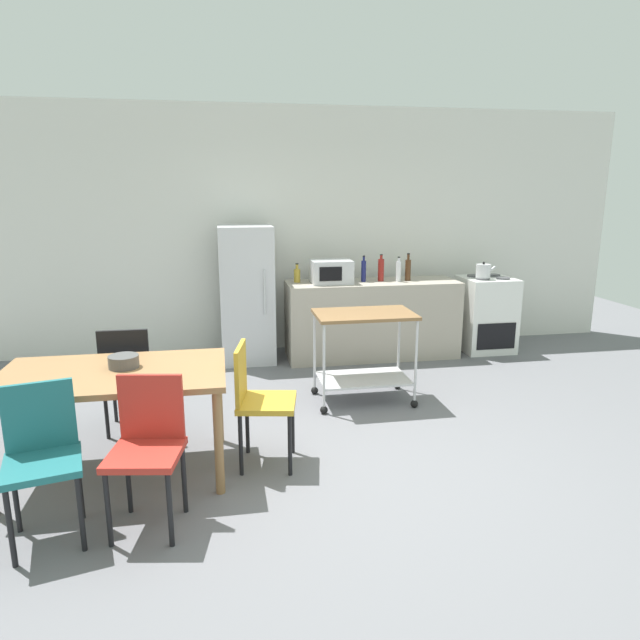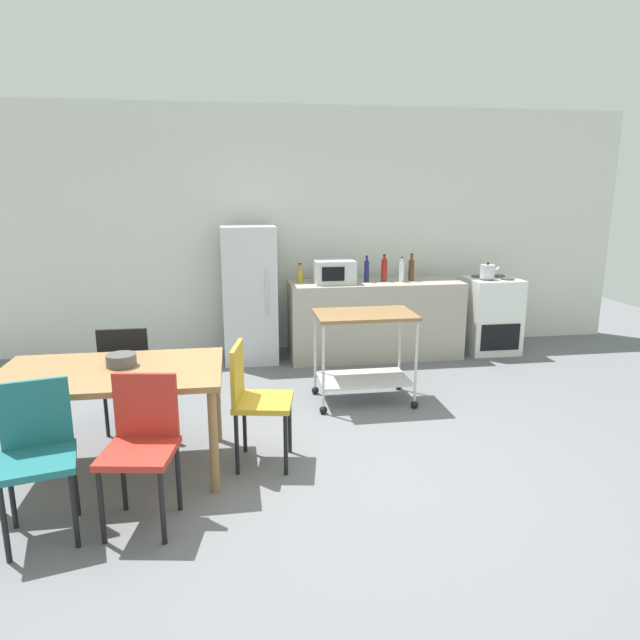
# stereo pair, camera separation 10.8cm
# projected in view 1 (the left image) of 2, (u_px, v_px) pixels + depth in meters

# --- Properties ---
(ground_plane) EXTENTS (12.00, 12.00, 0.00)m
(ground_plane) POSITION_uv_depth(u_px,v_px,m) (345.00, 465.00, 4.05)
(ground_plane) COLOR slate
(back_wall) EXTENTS (8.40, 0.12, 2.90)m
(back_wall) POSITION_uv_depth(u_px,v_px,m) (289.00, 231.00, 6.78)
(back_wall) COLOR silver
(back_wall) RESTS_ON ground_plane
(kitchen_counter) EXTENTS (2.00, 0.64, 0.90)m
(kitchen_counter) POSITION_uv_depth(u_px,v_px,m) (372.00, 319.00, 6.59)
(kitchen_counter) COLOR #A89E8E
(kitchen_counter) RESTS_ON ground_plane
(dining_table) EXTENTS (1.50, 0.90, 0.75)m
(dining_table) POSITION_uv_depth(u_px,v_px,m) (113.00, 383.00, 3.78)
(dining_table) COLOR olive
(dining_table) RESTS_ON ground_plane
(chair_red) EXTENTS (0.46, 0.46, 0.89)m
(chair_red) POSITION_uv_depth(u_px,v_px,m) (148.00, 442.00, 3.24)
(chair_red) COLOR #B72D23
(chair_red) RESTS_ON ground_plane
(chair_black) EXTENTS (0.40, 0.40, 0.89)m
(chair_black) POSITION_uv_depth(u_px,v_px,m) (128.00, 372.00, 4.49)
(chair_black) COLOR black
(chair_black) RESTS_ON ground_plane
(chair_mustard) EXTENTS (0.47, 0.47, 0.89)m
(chair_mustard) POSITION_uv_depth(u_px,v_px,m) (258.00, 396.00, 3.95)
(chair_mustard) COLOR gold
(chair_mustard) RESTS_ON ground_plane
(chair_teal) EXTENTS (0.48, 0.48, 0.89)m
(chair_teal) POSITION_uv_depth(u_px,v_px,m) (42.00, 452.00, 3.12)
(chair_teal) COLOR #1E666B
(chair_teal) RESTS_ON ground_plane
(stove_oven) EXTENTS (0.60, 0.61, 0.92)m
(stove_oven) POSITION_uv_depth(u_px,v_px,m) (486.00, 314.00, 6.85)
(stove_oven) COLOR white
(stove_oven) RESTS_ON ground_plane
(refrigerator) EXTENTS (0.60, 0.63, 1.55)m
(refrigerator) POSITION_uv_depth(u_px,v_px,m) (247.00, 295.00, 6.36)
(refrigerator) COLOR silver
(refrigerator) RESTS_ON ground_plane
(kitchen_cart) EXTENTS (0.91, 0.57, 0.85)m
(kitchen_cart) POSITION_uv_depth(u_px,v_px,m) (364.00, 342.00, 5.15)
(kitchen_cart) COLOR brown
(kitchen_cart) RESTS_ON ground_plane
(bottle_hot_sauce) EXTENTS (0.07, 0.07, 0.22)m
(bottle_hot_sauce) POSITION_uv_depth(u_px,v_px,m) (297.00, 275.00, 6.41)
(bottle_hot_sauce) COLOR gold
(bottle_hot_sauce) RESTS_ON kitchen_counter
(microwave) EXTENTS (0.46, 0.35, 0.26)m
(microwave) POSITION_uv_depth(u_px,v_px,m) (331.00, 272.00, 6.35)
(microwave) COLOR silver
(microwave) RESTS_ON kitchen_counter
(bottle_sesame_oil) EXTENTS (0.06, 0.06, 0.30)m
(bottle_sesame_oil) POSITION_uv_depth(u_px,v_px,m) (364.00, 271.00, 6.44)
(bottle_sesame_oil) COLOR navy
(bottle_sesame_oil) RESTS_ON kitchen_counter
(bottle_soy_sauce) EXTENTS (0.07, 0.07, 0.31)m
(bottle_soy_sauce) POSITION_uv_depth(u_px,v_px,m) (381.00, 269.00, 6.48)
(bottle_soy_sauce) COLOR maroon
(bottle_soy_sauce) RESTS_ON kitchen_counter
(bottle_wine) EXTENTS (0.06, 0.06, 0.29)m
(bottle_wine) POSITION_uv_depth(u_px,v_px,m) (398.00, 271.00, 6.45)
(bottle_wine) COLOR silver
(bottle_wine) RESTS_ON kitchen_counter
(bottle_soda) EXTENTS (0.07, 0.07, 0.32)m
(bottle_soda) POSITION_uv_depth(u_px,v_px,m) (408.00, 269.00, 6.52)
(bottle_soda) COLOR #4C2D19
(bottle_soda) RESTS_ON kitchen_counter
(fruit_bowl) EXTENTS (0.20, 0.20, 0.09)m
(fruit_bowl) POSITION_uv_depth(u_px,v_px,m) (124.00, 362.00, 3.84)
(fruit_bowl) COLOR #4C4C4C
(fruit_bowl) RESTS_ON dining_table
(kettle) EXTENTS (0.24, 0.17, 0.19)m
(kettle) POSITION_uv_depth(u_px,v_px,m) (483.00, 271.00, 6.61)
(kettle) COLOR silver
(kettle) RESTS_ON stove_oven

